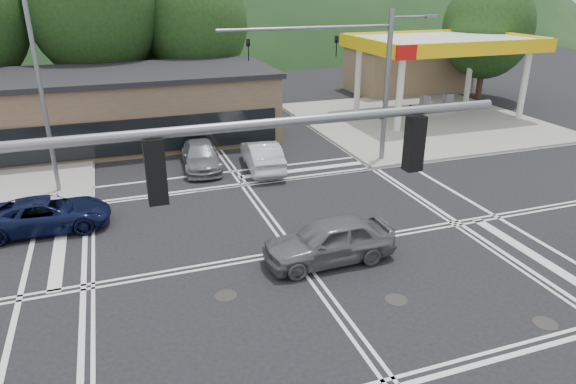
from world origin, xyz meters
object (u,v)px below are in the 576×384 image
object	(u,v)px
car_queue_a	(262,156)
car_northbound	(201,156)
car_grey_center	(329,240)
pedestrian	(409,117)
car_blue_west	(47,214)
car_queue_b	(224,112)

from	to	relation	value
car_queue_a	car_northbound	bearing A→B (deg)	-18.41
car_grey_center	pedestrian	size ratio (longest dim) A/B	2.83
car_northbound	car_blue_west	bearing A→B (deg)	-138.31
car_blue_west	car_queue_a	size ratio (longest dim) A/B	1.04
car_grey_center	car_northbound	distance (m)	11.61
car_queue_a	car_grey_center	bearing A→B (deg)	92.26
car_northbound	pedestrian	bearing A→B (deg)	15.30
car_queue_a	pedestrian	bearing A→B (deg)	-155.53
car_blue_west	car_queue_a	bearing A→B (deg)	-66.98
car_northbound	pedestrian	size ratio (longest dim) A/B	2.78
car_queue_b	pedestrian	bearing A→B (deg)	156.64
car_northbound	car_queue_a	bearing A→B (deg)	-18.73
car_queue_b	car_northbound	size ratio (longest dim) A/B	1.01
car_queue_b	car_blue_west	bearing A→B (deg)	60.48
car_queue_b	pedestrian	distance (m)	12.73
car_grey_center	car_queue_b	xyz separation A→B (m)	(0.80, 20.29, -0.01)
car_queue_b	car_grey_center	bearing A→B (deg)	94.34
car_blue_west	car_grey_center	bearing A→B (deg)	-120.51
car_blue_west	car_northbound	size ratio (longest dim) A/B	1.04
car_grey_center	car_queue_b	world-z (taller)	car_grey_center
car_grey_center	car_queue_b	distance (m)	20.31
car_grey_center	car_blue_west	bearing A→B (deg)	-122.95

